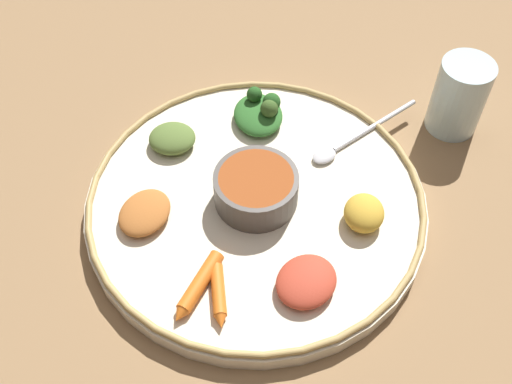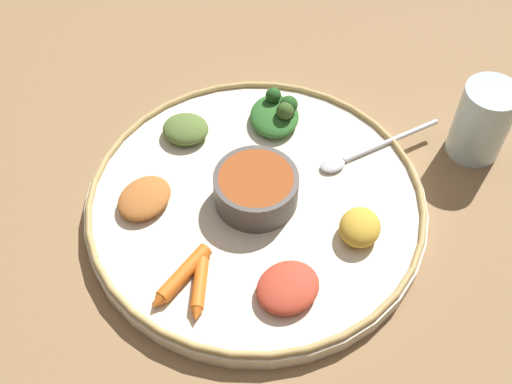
# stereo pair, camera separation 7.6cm
# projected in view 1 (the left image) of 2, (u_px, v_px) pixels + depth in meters

# --- Properties ---
(ground_plane) EXTENTS (2.40, 2.40, 0.00)m
(ground_plane) POSITION_uv_depth(u_px,v_px,m) (256.00, 210.00, 0.79)
(ground_plane) COLOR olive
(platter) EXTENTS (0.42, 0.42, 0.02)m
(platter) POSITION_uv_depth(u_px,v_px,m) (256.00, 205.00, 0.78)
(platter) COLOR beige
(platter) RESTS_ON ground_plane
(platter_rim) EXTENTS (0.42, 0.42, 0.01)m
(platter_rim) POSITION_uv_depth(u_px,v_px,m) (256.00, 198.00, 0.77)
(platter_rim) COLOR tan
(platter_rim) RESTS_ON platter
(center_bowl) EXTENTS (0.10, 0.10, 0.04)m
(center_bowl) POSITION_uv_depth(u_px,v_px,m) (256.00, 188.00, 0.76)
(center_bowl) COLOR #4C4742
(center_bowl) RESTS_ON platter
(spoon) EXTENTS (0.16, 0.11, 0.01)m
(spoon) POSITION_uv_depth(u_px,v_px,m) (350.00, 140.00, 0.83)
(spoon) COLOR silver
(spoon) RESTS_ON platter
(greens_pile) EXTENTS (0.10, 0.10, 0.04)m
(greens_pile) POSITION_uv_depth(u_px,v_px,m) (260.00, 112.00, 0.85)
(greens_pile) COLOR #2D6628
(greens_pile) RESTS_ON platter
(carrot_near_spoon) EXTENTS (0.09, 0.03, 0.02)m
(carrot_near_spoon) POSITION_uv_depth(u_px,v_px,m) (198.00, 286.00, 0.69)
(carrot_near_spoon) COLOR orange
(carrot_near_spoon) RESTS_ON platter
(carrot_outer) EXTENTS (0.07, 0.05, 0.01)m
(carrot_outer) POSITION_uv_depth(u_px,v_px,m) (219.00, 295.00, 0.69)
(carrot_outer) COLOR orange
(carrot_outer) RESTS_ON platter
(mound_collards) EXTENTS (0.07, 0.08, 0.02)m
(mound_collards) POSITION_uv_depth(u_px,v_px,m) (172.00, 138.00, 0.82)
(mound_collards) COLOR #567033
(mound_collards) RESTS_ON platter
(mound_chickpea) EXTENTS (0.08, 0.06, 0.02)m
(mound_chickpea) POSITION_uv_depth(u_px,v_px,m) (145.00, 213.00, 0.75)
(mound_chickpea) COLOR #B2662D
(mound_chickpea) RESTS_ON platter
(mound_berbere_red) EXTENTS (0.09, 0.09, 0.02)m
(mound_berbere_red) POSITION_uv_depth(u_px,v_px,m) (306.00, 282.00, 0.69)
(mound_berbere_red) COLOR #B73D28
(mound_berbere_red) RESTS_ON platter
(mound_lentil_yellow) EXTENTS (0.06, 0.06, 0.03)m
(mound_lentil_yellow) POSITION_uv_depth(u_px,v_px,m) (364.00, 213.00, 0.74)
(mound_lentil_yellow) COLOR gold
(mound_lentil_yellow) RESTS_ON platter
(drinking_glass) EXTENTS (0.07, 0.07, 0.11)m
(drinking_glass) POSITION_uv_depth(u_px,v_px,m) (458.00, 101.00, 0.85)
(drinking_glass) COLOR silver
(drinking_glass) RESTS_ON ground_plane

